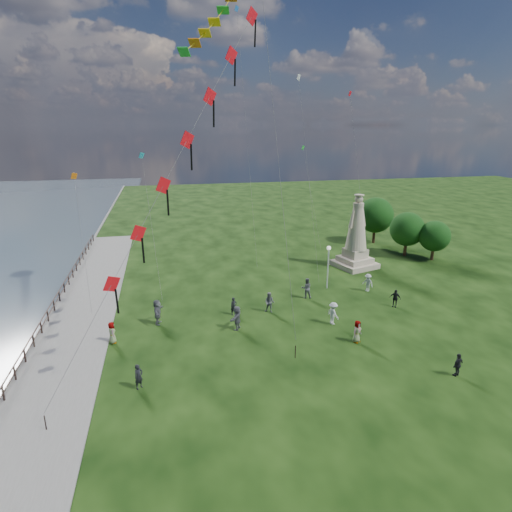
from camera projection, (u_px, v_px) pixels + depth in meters
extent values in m
cube|color=slate|center=(40.00, 337.00, 30.71)|extent=(0.30, 160.00, 0.60)
cube|color=slate|center=(71.00, 344.00, 29.28)|extent=(5.00, 60.00, 0.10)
cylinder|color=black|center=(3.00, 394.00, 23.08)|extent=(0.11, 0.11, 1.00)
cylinder|color=black|center=(15.00, 374.00, 24.94)|extent=(0.11, 0.11, 1.00)
cylinder|color=black|center=(25.00, 356.00, 26.81)|extent=(0.11, 0.11, 1.00)
cylinder|color=black|center=(34.00, 341.00, 28.68)|extent=(0.11, 0.11, 1.00)
cylinder|color=black|center=(41.00, 328.00, 30.55)|extent=(0.11, 0.11, 1.00)
cylinder|color=black|center=(48.00, 316.00, 32.42)|extent=(0.11, 0.11, 1.00)
cylinder|color=black|center=(54.00, 306.00, 34.28)|extent=(0.11, 0.11, 1.00)
cylinder|color=black|center=(59.00, 297.00, 36.15)|extent=(0.11, 0.11, 1.00)
cylinder|color=black|center=(64.00, 288.00, 38.02)|extent=(0.11, 0.11, 1.00)
cylinder|color=black|center=(69.00, 281.00, 39.89)|extent=(0.11, 0.11, 1.00)
cylinder|color=black|center=(73.00, 274.00, 41.76)|extent=(0.11, 0.11, 1.00)
cylinder|color=black|center=(76.00, 267.00, 43.63)|extent=(0.11, 0.11, 1.00)
cylinder|color=black|center=(80.00, 261.00, 45.49)|extent=(0.11, 0.11, 1.00)
cylinder|color=black|center=(83.00, 256.00, 47.36)|extent=(0.11, 0.11, 1.00)
cylinder|color=black|center=(86.00, 251.00, 49.23)|extent=(0.11, 0.11, 1.00)
cylinder|color=black|center=(88.00, 247.00, 51.10)|extent=(0.11, 0.11, 1.00)
cylinder|color=black|center=(91.00, 242.00, 52.97)|extent=(0.11, 0.11, 1.00)
cylinder|color=black|center=(93.00, 238.00, 54.84)|extent=(0.11, 0.11, 1.00)
cube|color=black|center=(40.00, 322.00, 30.41)|extent=(0.06, 52.00, 0.06)
cube|color=black|center=(41.00, 327.00, 30.53)|extent=(0.06, 52.00, 0.06)
cube|color=beige|center=(354.00, 264.00, 45.34)|extent=(4.71, 4.71, 0.54)
cube|color=beige|center=(355.00, 259.00, 45.18)|extent=(3.59, 3.59, 0.54)
cube|color=beige|center=(355.00, 253.00, 44.97)|extent=(2.47, 2.47, 0.90)
cylinder|color=beige|center=(359.00, 205.00, 43.47)|extent=(1.35, 1.35, 0.36)
sphere|color=beige|center=(359.00, 199.00, 43.30)|extent=(0.83, 0.83, 0.83)
cylinder|color=beige|center=(359.00, 195.00, 43.18)|extent=(0.99, 0.99, 0.09)
cylinder|color=silver|center=(328.00, 269.00, 38.92)|extent=(0.11, 0.11, 3.73)
sphere|color=white|center=(329.00, 248.00, 38.34)|extent=(0.37, 0.37, 0.37)
cylinder|color=#382314|center=(405.00, 247.00, 49.03)|extent=(0.36, 0.36, 1.93)
sphere|color=#103A0F|center=(407.00, 229.00, 48.39)|extent=(3.85, 3.85, 3.85)
cylinder|color=#382314|center=(432.00, 253.00, 47.46)|extent=(0.36, 0.36, 1.69)
sphere|color=#103A0F|center=(435.00, 236.00, 46.90)|extent=(3.38, 3.38, 3.38)
cylinder|color=#382314|center=(374.00, 234.00, 54.28)|extent=(0.36, 0.36, 2.22)
sphere|color=#103A0F|center=(375.00, 215.00, 53.55)|extent=(4.43, 4.43, 4.43)
imported|color=black|center=(139.00, 377.00, 24.22)|extent=(0.65, 0.63, 1.50)
imported|color=#595960|center=(270.00, 302.00, 34.11)|extent=(0.96, 0.85, 1.68)
imported|color=silver|center=(333.00, 313.00, 32.09)|extent=(0.89, 1.24, 1.74)
imported|color=black|center=(458.00, 365.00, 25.43)|extent=(0.97, 0.74, 1.48)
imported|color=#595960|center=(357.00, 331.00, 29.41)|extent=(0.91, 0.82, 1.59)
imported|color=#595960|center=(158.00, 312.00, 32.09)|extent=(1.07, 1.90, 1.94)
imported|color=black|center=(234.00, 306.00, 33.71)|extent=(0.59, 0.45, 1.44)
imported|color=#595960|center=(306.00, 288.00, 36.97)|extent=(0.95, 0.67, 1.81)
imported|color=silver|center=(368.00, 283.00, 38.51)|extent=(0.98, 1.18, 1.63)
imported|color=black|center=(395.00, 298.00, 35.19)|extent=(0.98, 0.90, 1.51)
imported|color=#595960|center=(112.00, 333.00, 29.29)|extent=(0.65, 0.85, 1.55)
imported|color=#595960|center=(237.00, 318.00, 31.25)|extent=(1.47, 1.82, 1.82)
cylinder|color=black|center=(45.00, 423.00, 20.86)|extent=(0.06, 0.06, 0.90)
cube|color=red|center=(112.00, 284.00, 22.13)|extent=(0.87, 0.64, 1.03)
cube|color=black|center=(117.00, 301.00, 22.36)|extent=(0.10, 0.28, 1.48)
cube|color=red|center=(138.00, 233.00, 22.75)|extent=(0.87, 0.64, 1.03)
cube|color=black|center=(143.00, 251.00, 22.97)|extent=(0.10, 0.28, 1.48)
cube|color=red|center=(163.00, 185.00, 23.37)|extent=(0.87, 0.64, 1.03)
cube|color=black|center=(168.00, 203.00, 23.59)|extent=(0.10, 0.28, 1.48)
cube|color=red|center=(187.00, 140.00, 23.98)|extent=(0.87, 0.64, 1.03)
cube|color=black|center=(191.00, 157.00, 24.20)|extent=(0.10, 0.28, 1.48)
cube|color=red|center=(210.00, 97.00, 24.60)|extent=(0.87, 0.64, 1.03)
cube|color=black|center=(214.00, 114.00, 24.82)|extent=(0.10, 0.28, 1.48)
cube|color=red|center=(231.00, 55.00, 25.21)|extent=(0.87, 0.64, 1.03)
cube|color=black|center=(235.00, 73.00, 25.44)|extent=(0.10, 0.28, 1.48)
cube|color=red|center=(252.00, 16.00, 25.83)|extent=(0.87, 0.64, 1.03)
cube|color=black|center=(255.00, 34.00, 26.05)|extent=(0.10, 0.28, 1.48)
cylinder|color=black|center=(295.00, 352.00, 27.45)|extent=(0.06, 0.06, 0.90)
cube|color=green|center=(223.00, 10.00, 20.06)|extent=(0.68, 0.69, 0.25)
cube|color=gold|center=(214.00, 22.00, 19.55)|extent=(0.66, 0.69, 0.27)
cube|color=gold|center=(205.00, 33.00, 19.02)|extent=(0.64, 0.68, 0.28)
cube|color=#D0630D|center=(195.00, 43.00, 18.49)|extent=(0.62, 0.67, 0.30)
cube|color=green|center=(184.00, 52.00, 17.94)|extent=(0.60, 0.66, 0.31)
cube|color=teal|center=(142.00, 155.00, 37.71)|extent=(0.51, 0.39, 0.57)
cylinder|color=#595959|center=(152.00, 226.00, 37.21)|extent=(1.02, 5.02, 11.80)
cube|color=silver|center=(299.00, 77.00, 39.68)|extent=(0.51, 0.39, 0.57)
cylinder|color=#595959|center=(309.00, 181.00, 40.17)|extent=(1.02, 5.02, 18.62)
cube|color=red|center=(350.00, 94.00, 46.77)|extent=(0.51, 0.39, 0.57)
cylinder|color=#595959|center=(359.00, 177.00, 47.13)|extent=(1.02, 5.02, 17.66)
cube|color=green|center=(303.00, 148.00, 52.20)|extent=(0.51, 0.39, 0.57)
cylinder|color=#595959|center=(312.00, 198.00, 51.69)|extent=(1.02, 5.02, 11.71)
cube|color=#D0630D|center=(74.00, 176.00, 35.47)|extent=(0.51, 0.39, 0.57)
cylinder|color=#595959|center=(83.00, 243.00, 34.75)|extent=(1.02, 5.02, 10.31)
cube|color=blue|center=(237.00, 9.00, 41.89)|extent=(0.51, 0.39, 0.57)
cylinder|color=#595959|center=(247.00, 143.00, 43.37)|extent=(1.02, 5.02, 25.29)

